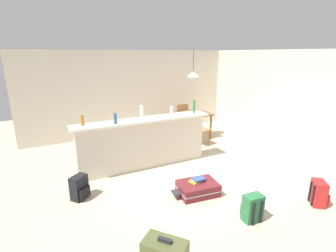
{
  "coord_description": "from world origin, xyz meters",
  "views": [
    {
      "loc": [
        -2.5,
        -4.12,
        2.41
      ],
      "look_at": [
        -0.01,
        0.87,
        0.77
      ],
      "focal_mm": 26.62,
      "sensor_mm": 36.0,
      "label": 1
    }
  ],
  "objects_px": {
    "bottle_white": "(172,111)",
    "book_stack": "(197,180)",
    "bottle_clear": "(142,112)",
    "dining_chair_far_side": "(181,116)",
    "suitcase_flat_maroon": "(198,188)",
    "bottle_green": "(194,106)",
    "pendant_lamp": "(193,74)",
    "backpack_black": "(80,188)",
    "backpack_red": "(319,193)",
    "dining_table": "(190,116)",
    "dining_chair_near_partition": "(199,126)",
    "bottle_blue": "(115,118)",
    "bottle_amber": "(82,120)",
    "backpack_green": "(252,208)"
  },
  "relations": [
    {
      "from": "bottle_green",
      "to": "backpack_green",
      "type": "height_order",
      "value": "bottle_green"
    },
    {
      "from": "bottle_amber",
      "to": "suitcase_flat_maroon",
      "type": "bearing_deg",
      "value": -41.99
    },
    {
      "from": "bottle_green",
      "to": "pendant_lamp",
      "type": "height_order",
      "value": "pendant_lamp"
    },
    {
      "from": "bottle_white",
      "to": "book_stack",
      "type": "xyz_separation_m",
      "value": [
        -0.16,
        -1.31,
        -0.96
      ]
    },
    {
      "from": "bottle_clear",
      "to": "book_stack",
      "type": "bearing_deg",
      "value": -71.76
    },
    {
      "from": "bottle_amber",
      "to": "dining_chair_far_side",
      "type": "height_order",
      "value": "bottle_amber"
    },
    {
      "from": "dining_chair_near_partition",
      "to": "dining_chair_far_side",
      "type": "xyz_separation_m",
      "value": [
        0.07,
        1.12,
        0.0
      ]
    },
    {
      "from": "dining_chair_near_partition",
      "to": "book_stack",
      "type": "xyz_separation_m",
      "value": [
        -1.39,
        -2.11,
        -0.26
      ]
    },
    {
      "from": "bottle_white",
      "to": "dining_table",
      "type": "relative_size",
      "value": 0.2
    },
    {
      "from": "dining_chair_far_side",
      "to": "pendant_lamp",
      "type": "height_order",
      "value": "pendant_lamp"
    },
    {
      "from": "dining_chair_near_partition",
      "to": "suitcase_flat_maroon",
      "type": "bearing_deg",
      "value": -123.28
    },
    {
      "from": "bottle_blue",
      "to": "bottle_white",
      "type": "xyz_separation_m",
      "value": [
        1.23,
        0.02,
        0.01
      ]
    },
    {
      "from": "backpack_green",
      "to": "pendant_lamp",
      "type": "bearing_deg",
      "value": 72.06
    },
    {
      "from": "dining_chair_far_side",
      "to": "backpack_green",
      "type": "bearing_deg",
      "value": -105.25
    },
    {
      "from": "bottle_green",
      "to": "dining_chair_far_side",
      "type": "distance_m",
      "value": 2.1
    },
    {
      "from": "backpack_black",
      "to": "dining_chair_far_side",
      "type": "bearing_deg",
      "value": 36.44
    },
    {
      "from": "bottle_clear",
      "to": "backpack_black",
      "type": "bearing_deg",
      "value": -153.8
    },
    {
      "from": "dining_chair_near_partition",
      "to": "suitcase_flat_maroon",
      "type": "xyz_separation_m",
      "value": [
        -1.41,
        -2.15,
        -0.41
      ]
    },
    {
      "from": "dining_table",
      "to": "dining_chair_near_partition",
      "type": "relative_size",
      "value": 1.18
    },
    {
      "from": "suitcase_flat_maroon",
      "to": "pendant_lamp",
      "type": "bearing_deg",
      "value": 60.42
    },
    {
      "from": "dining_chair_near_partition",
      "to": "suitcase_flat_maroon",
      "type": "height_order",
      "value": "dining_chair_near_partition"
    },
    {
      "from": "bottle_amber",
      "to": "book_stack",
      "type": "distance_m",
      "value": 2.4
    },
    {
      "from": "dining_chair_near_partition",
      "to": "dining_chair_far_side",
      "type": "distance_m",
      "value": 1.13
    },
    {
      "from": "suitcase_flat_maroon",
      "to": "backpack_red",
      "type": "xyz_separation_m",
      "value": [
        1.6,
        -1.15,
        0.09
      ]
    },
    {
      "from": "bottle_clear",
      "to": "dining_chair_far_side",
      "type": "relative_size",
      "value": 0.29
    },
    {
      "from": "bottle_amber",
      "to": "backpack_black",
      "type": "xyz_separation_m",
      "value": [
        -0.24,
        -0.7,
        -1.0
      ]
    },
    {
      "from": "bottle_amber",
      "to": "book_stack",
      "type": "xyz_separation_m",
      "value": [
        1.66,
        -1.44,
        -0.95
      ]
    },
    {
      "from": "backpack_red",
      "to": "dining_chair_near_partition",
      "type": "bearing_deg",
      "value": 93.31
    },
    {
      "from": "bottle_white",
      "to": "suitcase_flat_maroon",
      "type": "relative_size",
      "value": 0.26
    },
    {
      "from": "bottle_amber",
      "to": "bottle_blue",
      "type": "xyz_separation_m",
      "value": [
        0.59,
        -0.15,
        0.0
      ]
    },
    {
      "from": "bottle_green",
      "to": "dining_chair_far_side",
      "type": "bearing_deg",
      "value": 69.17
    },
    {
      "from": "suitcase_flat_maroon",
      "to": "backpack_green",
      "type": "bearing_deg",
      "value": -71.23
    },
    {
      "from": "bottle_blue",
      "to": "backpack_green",
      "type": "height_order",
      "value": "bottle_blue"
    },
    {
      "from": "bottle_white",
      "to": "dining_chair_far_side",
      "type": "distance_m",
      "value": 2.43
    },
    {
      "from": "dining_chair_near_partition",
      "to": "pendant_lamp",
      "type": "xyz_separation_m",
      "value": [
        0.08,
        0.48,
        1.34
      ]
    },
    {
      "from": "bottle_white",
      "to": "pendant_lamp",
      "type": "relative_size",
      "value": 0.29
    },
    {
      "from": "dining_chair_far_side",
      "to": "pendant_lamp",
      "type": "xyz_separation_m",
      "value": [
        0.01,
        -0.64,
        1.34
      ]
    },
    {
      "from": "bottle_amber",
      "to": "backpack_green",
      "type": "relative_size",
      "value": 0.49
    },
    {
      "from": "dining_table",
      "to": "backpack_red",
      "type": "distance_m",
      "value": 3.88
    },
    {
      "from": "dining_table",
      "to": "backpack_black",
      "type": "distance_m",
      "value": 3.9
    },
    {
      "from": "dining_chair_far_side",
      "to": "backpack_black",
      "type": "xyz_separation_m",
      "value": [
        -3.37,
        -2.49,
        -0.31
      ]
    },
    {
      "from": "bottle_clear",
      "to": "backpack_red",
      "type": "distance_m",
      "value": 3.5
    },
    {
      "from": "bottle_clear",
      "to": "bottle_blue",
      "type": "bearing_deg",
      "value": -165.44
    },
    {
      "from": "backpack_green",
      "to": "dining_table",
      "type": "bearing_deg",
      "value": 72.53
    },
    {
      "from": "dining_table",
      "to": "suitcase_flat_maroon",
      "type": "relative_size",
      "value": 1.28
    },
    {
      "from": "suitcase_flat_maroon",
      "to": "book_stack",
      "type": "relative_size",
      "value": 2.95
    },
    {
      "from": "dining_table",
      "to": "pendant_lamp",
      "type": "xyz_separation_m",
      "value": [
        0.01,
        -0.07,
        1.21
      ]
    },
    {
      "from": "bottle_clear",
      "to": "backpack_green",
      "type": "xyz_separation_m",
      "value": [
        0.79,
        -2.45,
        -1.03
      ]
    },
    {
      "from": "dining_chair_near_partition",
      "to": "suitcase_flat_maroon",
      "type": "distance_m",
      "value": 2.6
    },
    {
      "from": "bottle_white",
      "to": "pendant_lamp",
      "type": "xyz_separation_m",
      "value": [
        1.32,
        1.28,
        0.65
      ]
    }
  ]
}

